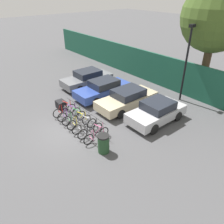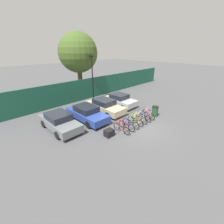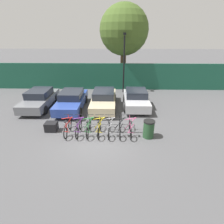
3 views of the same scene
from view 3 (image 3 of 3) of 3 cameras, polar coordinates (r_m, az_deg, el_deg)
ground_plane at (r=9.96m, az=-4.81°, el=-8.67°), size 120.00×120.00×0.00m
hoarding_wall at (r=18.28m, az=-1.88°, el=11.49°), size 36.00×0.16×2.65m
bike_rack at (r=10.27m, az=-4.25°, el=-4.32°), size 4.19×0.04×0.57m
bicycle_red at (r=10.53m, az=-14.26°, el=-5.02°), size 0.68×1.71×1.05m
bicycle_purple at (r=10.38m, az=-10.84°, el=-5.13°), size 0.68×1.71×1.05m
bicycle_green at (r=10.28m, az=-7.64°, el=-5.21°), size 0.68×1.71×1.05m
bicycle_yellow at (r=10.20m, az=-4.21°, el=-5.29°), size 0.68×1.71×1.05m
bicycle_silver at (r=10.16m, az=-0.95°, el=-5.34°), size 0.68×1.71×1.05m
bicycle_black at (r=10.16m, az=2.56°, el=-5.38°), size 0.68×1.71×1.05m
bicycle_pink at (r=10.19m, az=5.99°, el=-5.40°), size 0.68×1.71×1.05m
car_grey at (r=14.90m, az=-22.54°, el=4.01°), size 1.91×4.39×1.40m
car_blue at (r=13.83m, az=-13.01°, el=3.79°), size 1.91×4.46×1.40m
car_beige at (r=13.68m, az=-2.70°, el=4.19°), size 1.91×4.57×1.40m
car_silver at (r=13.91m, az=7.83°, el=4.32°), size 1.91×3.95×1.40m
lamp_post at (r=16.96m, az=3.93°, el=16.43°), size 0.24×0.44×5.45m
trash_bin at (r=10.03m, az=11.87°, el=-5.43°), size 0.63×0.63×1.03m
cargo_crate at (r=11.15m, az=-19.19°, el=-4.55°), size 0.70×0.56×0.55m
tree_behind_hoarding at (r=19.59m, az=3.93°, el=25.02°), size 4.98×4.98×8.17m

